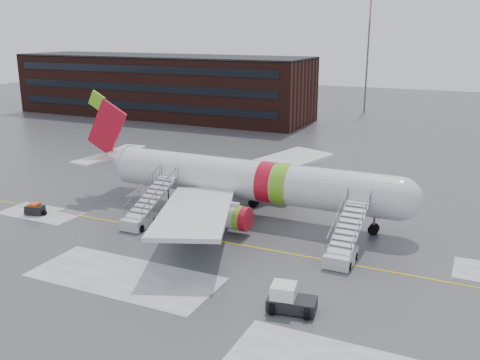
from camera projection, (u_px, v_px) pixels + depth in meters
The scene contains 8 objects.
ground at pixel (255, 242), 45.02m from camera, with size 260.00×260.00×0.00m, color #494C4F.
airliner at pixel (240, 180), 51.25m from camera, with size 35.03×32.97×11.18m.
airstair_fwd at pixel (343, 247), 41.33m from camera, with size 2.05×7.70×3.48m.
airstair_aft at pixel (144, 213), 48.91m from camera, with size 2.05×7.70×3.48m.
pushback_tug at pixel (289, 299), 33.95m from camera, with size 3.30×2.68×1.76m.
baggage_tractor at pixel (35, 210), 51.65m from camera, with size 2.30×1.35×1.15m.
terminal_building at pixel (161, 86), 109.60m from camera, with size 62.00×16.11×12.30m.
light_mast_far_n at pixel (368, 46), 112.52m from camera, with size 1.20×1.20×24.25m.
Camera 1 is at (16.58, -38.49, 17.30)m, focal length 40.00 mm.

